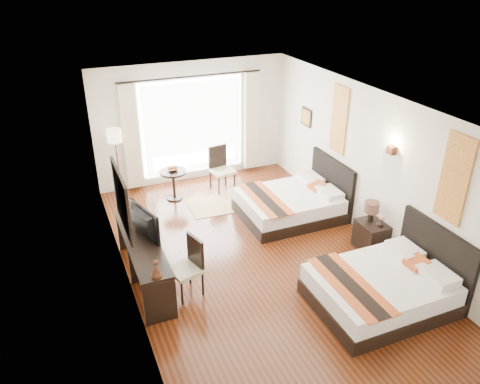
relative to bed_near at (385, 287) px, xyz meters
name	(u,v)px	position (x,y,z in m)	size (l,w,h in m)	color
floor	(259,260)	(-1.28, 1.80, -0.30)	(4.50, 7.50, 0.01)	#361709
ceiling	(263,107)	(-1.28, 1.80, 2.49)	(4.50, 7.50, 0.02)	white
wall_headboard	(373,168)	(0.96, 1.80, 1.10)	(0.01, 7.50, 2.80)	silver
wall_desk	(123,215)	(-3.53, 1.80, 1.10)	(0.01, 7.50, 2.80)	silver
wall_window	(192,123)	(-1.28, 5.54, 1.10)	(4.50, 0.01, 2.80)	silver
wall_entry	(421,344)	(-1.28, -1.95, 1.10)	(4.50, 0.01, 2.80)	silver
window_glass	(193,127)	(-1.28, 5.53, 1.00)	(2.40, 0.02, 2.20)	white
sheer_curtain	(193,128)	(-1.28, 5.47, 1.00)	(2.30, 0.02, 2.10)	white
drape_left	(131,137)	(-2.73, 5.43, 0.98)	(0.35, 0.14, 2.35)	beige
drape_right	(252,121)	(0.17, 5.43, 0.98)	(0.35, 0.14, 2.35)	beige
art_panel_near	(454,179)	(0.95, 0.00, 1.65)	(0.03, 0.50, 1.35)	maroon
art_panel_far	(339,120)	(0.95, 2.97, 1.65)	(0.03, 0.50, 1.35)	maroon
wall_sconce	(392,150)	(0.91, 1.33, 1.62)	(0.10, 0.14, 0.14)	#432518
mirror_frame	(122,200)	(-3.50, 1.99, 1.25)	(0.04, 1.25, 0.95)	black
mirror_glass	(123,200)	(-3.48, 1.99, 1.25)	(0.01, 1.12, 0.82)	white
bed_near	(385,287)	(0.00, 0.00, 0.00)	(2.05, 1.60, 1.15)	black
bed_far	(293,203)	(0.02, 2.97, -0.01)	(2.01, 1.56, 1.13)	black
nightstand	(371,236)	(0.75, 1.33, -0.03)	(0.45, 0.56, 0.53)	black
table_lamp	(372,209)	(0.75, 1.43, 0.49)	(0.26, 0.26, 0.42)	black
vase	(380,225)	(0.79, 1.18, 0.27)	(0.14, 0.14, 0.14)	black
console_desk	(144,261)	(-3.27, 1.99, 0.08)	(0.50, 2.20, 0.76)	black
television	(140,223)	(-3.25, 2.14, 0.71)	(0.89, 0.12, 0.51)	black
bronze_figurine	(156,270)	(-3.27, 0.99, 0.58)	(0.16, 0.16, 0.25)	#432518
desk_chair	(187,277)	(-2.72, 1.40, 0.00)	(0.55, 0.55, 0.97)	beige
floor_lamp	(115,140)	(-3.10, 5.25, 1.03)	(0.32, 0.32, 1.57)	black
side_table	(174,185)	(-2.03, 4.66, 0.04)	(0.58, 0.58, 0.67)	black
fruit_bowl	(173,170)	(-2.03, 4.67, 0.40)	(0.23, 0.23, 0.06)	#49291A
window_chair	(222,177)	(-0.90, 4.67, 0.01)	(0.54, 0.54, 1.03)	beige
jute_rug	(220,204)	(-1.19, 4.01, -0.29)	(1.39, 0.94, 0.01)	tan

